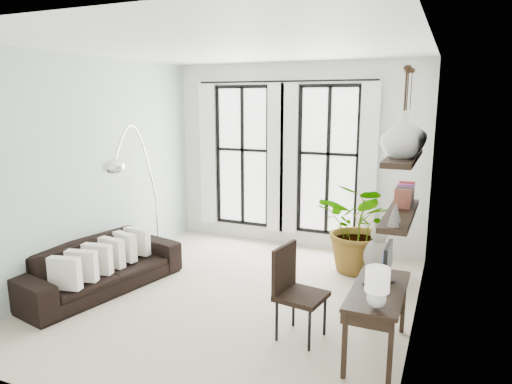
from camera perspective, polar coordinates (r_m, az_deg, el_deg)
The scene contains 16 objects.
floor at distance 6.22m, azimuth -2.88°, elevation -13.01°, with size 5.00×5.00×0.00m, color beige.
ceiling at distance 5.69m, azimuth -3.21°, elevation 17.75°, with size 5.00×5.00×0.00m, color white.
wall_left at distance 7.03m, azimuth -19.73°, elevation 2.82°, with size 5.00×5.00×0.00m, color #ADC1B7.
wall_right at distance 5.17m, azimuth 19.93°, elevation -0.11°, with size 5.00×5.00×0.00m, color white.
wall_back at distance 8.03m, azimuth 4.93°, elevation 4.46°, with size 4.50×4.50×0.00m, color white.
windows at distance 8.04m, azimuth 3.41°, elevation 4.20°, with size 3.26×0.13×2.65m.
wall_shelves at distance 4.56m, azimuth 17.79°, elevation 0.19°, with size 0.25×1.30×0.60m.
sofa at distance 6.69m, azimuth -18.95°, elevation -8.76°, with size 2.28×0.89×0.67m, color black.
throw_pillows at distance 6.57m, azimuth -18.39°, elevation -7.55°, with size 0.40×1.52×0.40m.
plant at distance 7.02m, azimuth 13.06°, elevation -4.34°, with size 1.26×1.09×1.40m, color #2D7228.
desk at distance 4.80m, azimuth 14.92°, elevation -12.19°, with size 0.51×1.21×1.11m.
desk_chair at distance 5.08m, azimuth 4.75°, elevation -11.61°, with size 0.56×0.56×1.03m.
arc_lamp at distance 6.86m, azimuth -14.81°, elevation 4.11°, with size 0.72×1.76×2.24m.
buddha at distance 6.76m, azimuth 14.99°, elevation -8.16°, with size 0.46×0.46×0.83m.
vase_a at distance 4.20m, azimuth 17.83°, elevation 6.70°, with size 0.37×0.37×0.38m, color white.
vase_b at distance 4.60m, azimuth 18.34°, elevation 7.03°, with size 0.37×0.37×0.38m, color white.
Camera 1 is at (2.52, -5.07, 2.58)m, focal length 32.00 mm.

